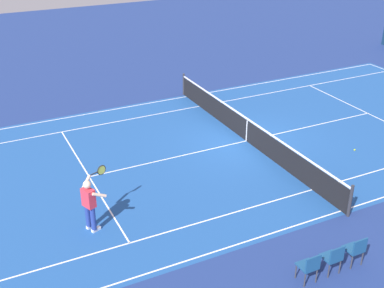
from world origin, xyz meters
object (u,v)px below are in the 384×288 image
at_px(tennis_net, 247,130).
at_px(spectator_chair_0, 356,249).
at_px(tennis_player_near, 90,202).
at_px(spectator_chair_2, 309,266).
at_px(tennis_ball, 355,150).
at_px(spectator_chair_1, 333,257).

xyz_separation_m(tennis_net, spectator_chair_0, (1.43, 7.58, 0.03)).
bearing_deg(tennis_player_near, spectator_chair_2, 132.71).
height_order(tennis_net, tennis_player_near, tennis_player_near).
xyz_separation_m(tennis_player_near, tennis_ball, (-10.41, -0.46, -0.90)).
relative_size(spectator_chair_1, spectator_chair_2, 1.00).
relative_size(tennis_player_near, tennis_ball, 25.71).
distance_m(tennis_net, spectator_chair_0, 7.71).
height_order(tennis_player_near, spectator_chair_2, tennis_player_near).
bearing_deg(spectator_chair_2, tennis_player_near, -47.29).
bearing_deg(tennis_ball, tennis_net, -38.04).
distance_m(tennis_net, tennis_ball, 4.17).
distance_m(tennis_player_near, spectator_chair_1, 6.76).
distance_m(tennis_ball, spectator_chair_0, 6.89).
height_order(tennis_ball, spectator_chair_0, spectator_chair_0).
bearing_deg(spectator_chair_0, spectator_chair_2, 0.00).
bearing_deg(spectator_chair_1, spectator_chair_0, 180.00).
bearing_deg(spectator_chair_1, tennis_ball, -137.30).
height_order(tennis_ball, spectator_chair_2, spectator_chair_2).
height_order(spectator_chair_0, spectator_chair_2, same).
distance_m(tennis_net, spectator_chair_2, 8.13).
height_order(tennis_net, spectator_chair_2, tennis_net).
bearing_deg(tennis_player_near, tennis_net, -157.12).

